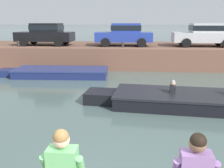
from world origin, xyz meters
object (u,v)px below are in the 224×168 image
object	(u,v)px
car_leftmost_black	(46,33)
car_left_inner_blue	(125,34)
boat_moored_west_navy	(57,72)
motorboat_passing	(189,100)
car_centre_silver	(205,34)
mooring_bollard_mid	(123,45)
mooring_bollard_west	(18,44)

from	to	relation	value
car_leftmost_black	car_left_inner_blue	xyz separation A→B (m)	(5.57, 0.00, 0.00)
car_leftmost_black	boat_moored_west_navy	bearing A→B (deg)	-64.43
car_leftmost_black	motorboat_passing	bearing A→B (deg)	-46.49
car_centre_silver	mooring_bollard_mid	world-z (taller)	car_centre_silver
boat_moored_west_navy	mooring_bollard_mid	bearing A→B (deg)	28.10
car_centre_silver	motorboat_passing	bearing A→B (deg)	-108.09
boat_moored_west_navy	car_left_inner_blue	distance (m)	5.71
boat_moored_west_navy	motorboat_passing	world-z (taller)	motorboat_passing
car_left_inner_blue	mooring_bollard_west	size ratio (longest dim) A/B	8.75
motorboat_passing	mooring_bollard_mid	distance (m)	7.40
boat_moored_west_navy	car_centre_silver	size ratio (longest dim) A/B	1.51
mooring_bollard_mid	car_left_inner_blue	bearing A→B (deg)	87.99
boat_moored_west_navy	car_centre_silver	world-z (taller)	car_centre_silver
mooring_bollard_mid	car_centre_silver	bearing A→B (deg)	18.63
boat_moored_west_navy	motorboat_passing	xyz separation A→B (m)	(6.35, -4.80, 0.03)
motorboat_passing	car_left_inner_blue	bearing A→B (deg)	106.83
car_leftmost_black	mooring_bollard_west	distance (m)	2.30
motorboat_passing	mooring_bollard_west	xyz separation A→B (m)	(-9.40, 6.76, 1.37)
car_left_inner_blue	car_centre_silver	size ratio (longest dim) A/B	0.94
boat_moored_west_navy	car_left_inner_blue	bearing A→B (deg)	45.54
boat_moored_west_navy	motorboat_passing	distance (m)	7.96
car_leftmost_black	car_left_inner_blue	size ratio (longest dim) A/B	1.03
motorboat_passing	mooring_bollard_west	world-z (taller)	mooring_bollard_west
motorboat_passing	car_centre_silver	world-z (taller)	car_centre_silver
car_left_inner_blue	motorboat_passing	bearing A→B (deg)	-73.17
motorboat_passing	mooring_bollard_west	bearing A→B (deg)	144.27
car_left_inner_blue	mooring_bollard_mid	distance (m)	1.95
boat_moored_west_navy	mooring_bollard_west	xyz separation A→B (m)	(-3.05, 1.96, 1.40)
car_centre_silver	mooring_bollard_mid	xyz separation A→B (m)	(-5.48, -1.85, -0.61)
motorboat_passing	car_centre_silver	distance (m)	9.27
boat_moored_west_navy	motorboat_passing	bearing A→B (deg)	-37.07
car_left_inner_blue	car_centre_silver	bearing A→B (deg)	-0.03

